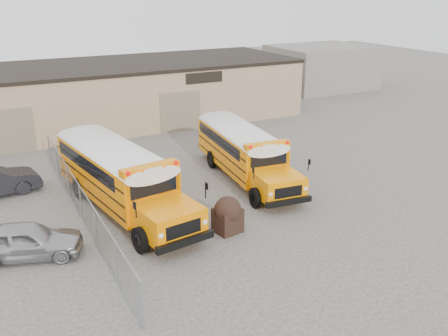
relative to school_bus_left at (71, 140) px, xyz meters
name	(u,v)px	position (x,y,z in m)	size (l,w,h in m)	color
ground	(224,219)	(4.96, -10.11, -1.87)	(120.00, 120.00, 0.00)	#464340
warehouse	(109,93)	(4.96, 9.88, 0.50)	(30.20, 10.20, 4.67)	#917359
chainlink_fence	(81,202)	(-1.04, -7.11, -0.97)	(0.07, 18.07, 1.81)	gray
distant_building_right	(321,67)	(28.96, 13.89, 0.33)	(10.00, 8.00, 4.40)	gray
school_bus_left	(71,140)	(0.00, 0.00, 0.00)	(4.34, 11.33, 3.23)	#FF8200
school_bus_right	(208,123)	(9.12, 0.44, -0.17)	(3.44, 10.23, 2.94)	#FF8B00
tarp_bundle	(228,214)	(4.51, -11.32, -1.01)	(1.29, 1.23, 1.68)	black
car_silver	(26,241)	(-3.76, -9.61, -1.12)	(1.78, 4.42, 1.51)	#A9A9AE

